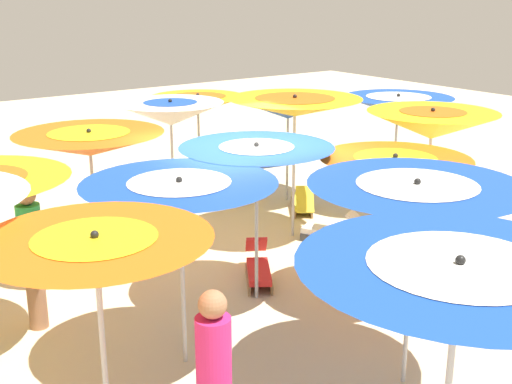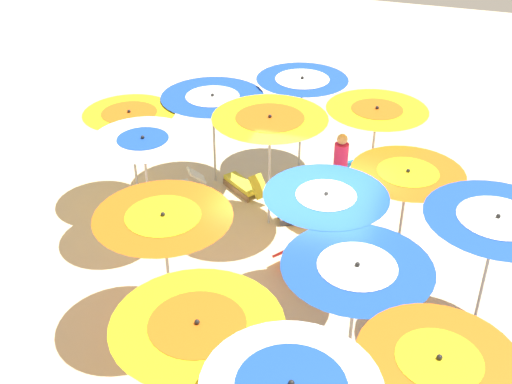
# 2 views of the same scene
# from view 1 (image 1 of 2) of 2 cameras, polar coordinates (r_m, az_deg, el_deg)

# --- Properties ---
(ground) EXTENTS (38.42, 38.42, 0.04)m
(ground) POSITION_cam_1_polar(r_m,az_deg,el_deg) (10.00, -0.73, -7.96)
(ground) COLOR beige
(beach_umbrella_0) EXTENTS (2.21, 2.21, 2.51)m
(beach_umbrella_0) POSITION_cam_1_polar(r_m,az_deg,el_deg) (4.71, 16.83, -7.56)
(beach_umbrella_0) COLOR #B2B2B7
(beach_umbrella_0) RESTS_ON ground
(beach_umbrella_1) EXTENTS (2.25, 2.25, 2.35)m
(beach_umbrella_1) POSITION_cam_1_polar(r_m,az_deg,el_deg) (7.03, 13.48, -0.61)
(beach_umbrella_1) COLOR #B2B2B7
(beach_umbrella_1) RESTS_ON ground
(beach_umbrella_2) EXTENTS (2.03, 2.03, 2.12)m
(beach_umbrella_2) POSITION_cam_1_polar(r_m,az_deg,el_deg) (9.04, 11.72, 1.97)
(beach_umbrella_2) COLOR #B2B2B7
(beach_umbrella_2) RESTS_ON ground
(beach_umbrella_3) EXTENTS (2.06, 2.06, 2.41)m
(beach_umbrella_3) POSITION_cam_1_polar(r_m,az_deg,el_deg) (10.92, 14.75, 5.57)
(beach_umbrella_3) COLOR #B2B2B7
(beach_umbrella_3) RESTS_ON ground
(beach_umbrella_4) EXTENTS (2.09, 2.09, 2.28)m
(beach_umbrella_4) POSITION_cam_1_polar(r_m,az_deg,el_deg) (13.18, 12.00, 7.22)
(beach_umbrella_4) COLOR #B2B2B7
(beach_umbrella_4) RESTS_ON ground
(beach_umbrella_5) EXTENTS (1.93, 1.93, 2.34)m
(beach_umbrella_5) POSITION_cam_1_polar(r_m,az_deg,el_deg) (5.62, -13.42, -5.83)
(beach_umbrella_5) COLOR #B2B2B7
(beach_umbrella_5) RESTS_ON ground
(beach_umbrella_6) EXTENTS (2.16, 2.16, 2.25)m
(beach_umbrella_6) POSITION_cam_1_polar(r_m,az_deg,el_deg) (7.32, -6.51, -0.44)
(beach_umbrella_6) COLOR #B2B2B7
(beach_umbrella_6) RESTS_ON ground
(beach_umbrella_7) EXTENTS (2.07, 2.07, 2.25)m
(beach_umbrella_7) POSITION_cam_1_polar(r_m,az_deg,el_deg) (8.89, 0.05, 2.92)
(beach_umbrella_7) COLOR #B2B2B7
(beach_umbrella_7) RESTS_ON ground
(beach_umbrella_8) EXTENTS (2.25, 2.25, 2.51)m
(beach_umbrella_8) POSITION_cam_1_polar(r_m,az_deg,el_deg) (11.27, 3.32, 7.26)
(beach_umbrella_8) COLOR #B2B2B7
(beach_umbrella_8) RESTS_ON ground
(beach_umbrella_9) EXTENTS (2.25, 2.25, 2.20)m
(beach_umbrella_9) POSITION_cam_1_polar(r_m,az_deg,el_deg) (13.41, 2.75, 7.21)
(beach_umbrella_9) COLOR #B2B2B7
(beach_umbrella_9) RESTS_ON ground
(beach_umbrella_12) EXTENTS (2.20, 2.20, 2.23)m
(beach_umbrella_12) POSITION_cam_1_polar(r_m,az_deg,el_deg) (10.18, -13.98, 4.01)
(beach_umbrella_12) COLOR #B2B2B7
(beach_umbrella_12) RESTS_ON ground
(beach_umbrella_13) EXTENTS (1.96, 1.96, 2.27)m
(beach_umbrella_13) POSITION_cam_1_polar(r_m,az_deg,el_deg) (12.42, -7.29, 6.66)
(beach_umbrella_13) COLOR #B2B2B7
(beach_umbrella_13) RESTS_ON ground
(beach_umbrella_14) EXTENTS (1.92, 1.92, 2.17)m
(beach_umbrella_14) POSITION_cam_1_polar(r_m,az_deg,el_deg) (13.77, -4.97, 7.49)
(beach_umbrella_14) COLOR #B2B2B7
(beach_umbrella_14) RESTS_ON ground
(lounger_0) EXTENTS (0.95, 1.03, 0.63)m
(lounger_0) POSITION_cam_1_polar(r_m,az_deg,el_deg) (12.09, 14.52, -2.86)
(lounger_0) COLOR #333338
(lounger_0) RESTS_ON ground
(lounger_1) EXTENTS (1.02, 1.24, 0.56)m
(lounger_1) POSITION_cam_1_polar(r_m,az_deg,el_deg) (13.85, -1.70, 0.20)
(lounger_1) COLOR #333338
(lounger_1) RESTS_ON ground
(lounger_3) EXTENTS (1.06, 1.30, 0.66)m
(lounger_3) POSITION_cam_1_polar(r_m,az_deg,el_deg) (13.04, 3.95, -0.88)
(lounger_3) COLOR olive
(lounger_3) RESTS_ON ground
(lounger_4) EXTENTS (0.85, 1.24, 0.62)m
(lounger_4) POSITION_cam_1_polar(r_m,az_deg,el_deg) (11.55, 6.52, -3.32)
(lounger_4) COLOR #333338
(lounger_4) RESTS_ON ground
(lounger_5) EXTENTS (0.93, 1.19, 0.56)m
(lounger_5) POSITION_cam_1_polar(r_m,az_deg,el_deg) (10.03, 0.21, -6.53)
(lounger_5) COLOR olive
(lounger_5) RESTS_ON ground
(beachgoer_1) EXTENTS (0.30, 0.30, 1.90)m
(beachgoer_1) POSITION_cam_1_polar(r_m,az_deg,el_deg) (8.85, -18.53, -5.04)
(beachgoer_1) COLOR #A3704C
(beachgoer_1) RESTS_ON ground
(beachgoer_2) EXTENTS (0.30, 0.30, 1.77)m
(beachgoer_2) POSITION_cam_1_polar(r_m,az_deg,el_deg) (11.46, 11.33, 0.07)
(beachgoer_2) COLOR #D8A87F
(beachgoer_2) RESTS_ON ground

